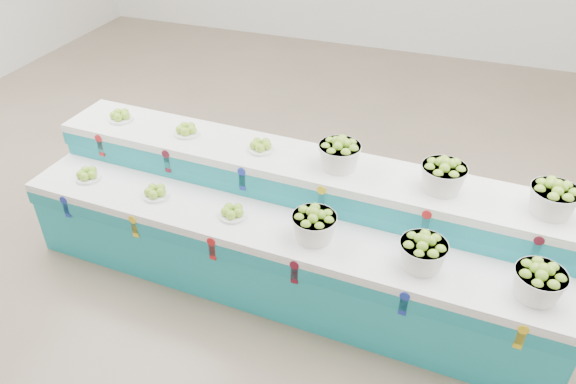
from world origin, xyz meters
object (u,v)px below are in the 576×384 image
object	(u,v)px
plate_upper_mid	(186,129)
display_stand	(288,228)
basket_lower_left	(314,225)
basket_upper_right	(553,198)

from	to	relation	value
plate_upper_mid	display_stand	bearing A→B (deg)	-17.09
display_stand	plate_upper_mid	xyz separation A→B (m)	(-1.05, 0.32, 0.56)
basket_lower_left	plate_upper_mid	size ratio (longest dim) A/B	1.51
display_stand	basket_lower_left	world-z (taller)	display_stand
basket_lower_left	basket_upper_right	bearing A→B (deg)	16.77
display_stand	basket_upper_right	bearing A→B (deg)	8.32
basket_lower_left	basket_upper_right	xyz separation A→B (m)	(1.57, 0.47, 0.30)
display_stand	basket_upper_right	xyz separation A→B (m)	(1.87, 0.19, 0.63)
display_stand	plate_upper_mid	size ratio (longest dim) A/B	19.98
display_stand	basket_upper_right	size ratio (longest dim) A/B	13.21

